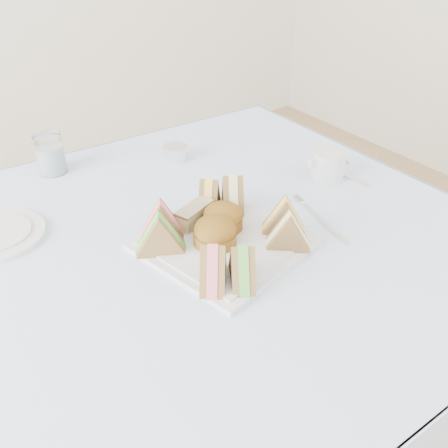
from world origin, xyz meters
TOP-DOWN VIEW (x-y plane):
  - floor at (0.00, 0.00)m, footprint 4.00×4.00m
  - table at (0.00, 0.00)m, footprint 0.90×0.90m
  - tablecloth at (0.00, 0.00)m, footprint 1.02×1.02m
  - serving_plate at (-0.02, -0.06)m, footprint 0.33×0.33m
  - sandwich_fl_a at (-0.10, -0.15)m, footprint 0.08×0.09m
  - sandwich_fl_b at (-0.06, -0.17)m, footprint 0.07×0.09m
  - sandwich_fr_a at (0.10, -0.10)m, footprint 0.09×0.08m
  - sandwich_fr_b at (0.07, -0.14)m, footprint 0.09×0.08m
  - sandwich_bl_a at (-0.13, -0.02)m, footprint 0.10×0.08m
  - sandwich_bl_b at (-0.10, 0.02)m, footprint 0.09×0.07m
  - sandwich_br_a at (0.06, 0.03)m, footprint 0.08×0.10m
  - sandwich_br_b at (0.02, 0.05)m, footprint 0.08×0.08m
  - scone_left at (-0.04, -0.06)m, footprint 0.09×0.09m
  - scone_right at (0.01, -0.02)m, footprint 0.11×0.11m
  - pastry_slice at (-0.03, 0.02)m, footprint 0.09×0.06m
  - water_glass at (-0.19, 0.42)m, footprint 0.08×0.08m
  - tea_strainer at (0.09, 0.31)m, footprint 0.08×0.08m
  - knife at (0.38, 0.03)m, footprint 0.02×0.18m
  - fork at (0.20, -0.11)m, footprint 0.04×0.16m
  - creamer_jug at (0.34, 0.03)m, footprint 0.09×0.09m

SIDE VIEW (x-z plane):
  - floor at x=0.00m, z-range 0.00..0.00m
  - table at x=0.00m, z-range 0.00..0.74m
  - tablecloth at x=0.00m, z-range 0.74..0.75m
  - fork at x=0.20m, z-range 0.75..0.75m
  - knife at x=0.38m, z-range 0.75..0.75m
  - serving_plate at x=-0.02m, z-range 0.75..0.76m
  - tea_strainer at x=0.09m, z-range 0.75..0.78m
  - pastry_slice at x=-0.03m, z-range 0.76..0.80m
  - creamer_jug at x=0.34m, z-range 0.75..0.81m
  - scone_right at x=0.01m, z-range 0.76..0.81m
  - scone_left at x=-0.04m, z-range 0.76..0.81m
  - sandwich_br_b at x=0.02m, z-range 0.76..0.83m
  - water_glass at x=-0.19m, z-range 0.75..0.84m
  - sandwich_fl_b at x=-0.06m, z-range 0.76..0.83m
  - sandwich_fr_b at x=0.07m, z-range 0.76..0.83m
  - sandwich_bl_b at x=-0.10m, z-range 0.76..0.83m
  - sandwich_fr_a at x=0.10m, z-range 0.76..0.83m
  - sandwich_fl_a at x=-0.10m, z-range 0.76..0.84m
  - sandwich_br_a at x=0.06m, z-range 0.76..0.84m
  - sandwich_bl_a at x=-0.13m, z-range 0.76..0.84m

